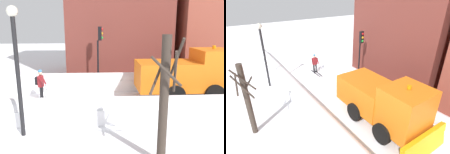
# 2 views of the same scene
# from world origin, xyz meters

# --- Properties ---
(ground_plane) EXTENTS (80.00, 80.00, 0.00)m
(ground_plane) POSITION_xyz_m (0.00, 10.00, 0.00)
(ground_plane) COLOR white
(snowbank_left) EXTENTS (1.10, 36.00, 1.17)m
(snowbank_left) POSITION_xyz_m (-2.53, 10.00, 0.54)
(snowbank_left) COLOR white
(snowbank_left) RESTS_ON ground
(plow_truck) EXTENTS (3.20, 5.98, 3.12)m
(plow_truck) POSITION_xyz_m (-0.55, 8.90, 1.48)
(plow_truck) COLOR orange
(plow_truck) RESTS_ON ground
(skier) EXTENTS (0.62, 1.80, 1.81)m
(skier) POSITION_xyz_m (-0.63, 0.36, 1.00)
(skier) COLOR black
(skier) RESTS_ON ground
(traffic_light_pole) EXTENTS (0.28, 0.42, 4.14)m
(traffic_light_pole) POSITION_xyz_m (-3.14, 3.74, 2.91)
(traffic_light_pole) COLOR black
(traffic_light_pole) RESTS_ON ground
(street_lamp) EXTENTS (0.40, 0.40, 4.95)m
(street_lamp) POSITION_xyz_m (3.66, 0.65, 3.16)
(street_lamp) COLOR black
(street_lamp) RESTS_ON ground
(bare_tree_near) EXTENTS (0.98, 0.93, 4.03)m
(bare_tree_near) POSITION_xyz_m (5.80, 5.61, 2.12)
(bare_tree_near) COLOR #3D332B
(bare_tree_near) RESTS_ON ground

